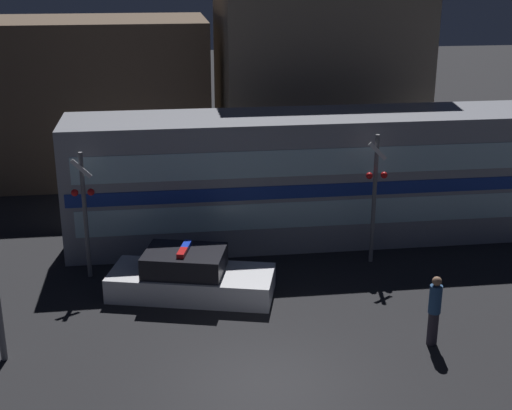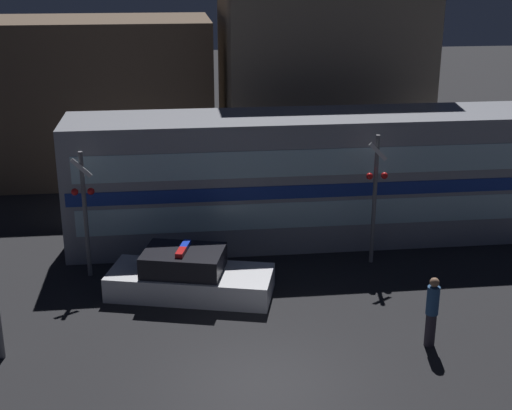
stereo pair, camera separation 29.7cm
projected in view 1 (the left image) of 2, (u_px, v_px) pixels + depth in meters
The scene contains 8 objects.
ground_plane at pixel (267, 386), 15.42m from camera, with size 120.00×120.00×0.00m, color black.
train at pixel (310, 177), 23.05m from camera, with size 15.54×2.87×4.13m.
police_car at pixel (190, 277), 19.49m from camera, with size 4.76×2.85×1.40m.
pedestrian at pixel (434, 310), 16.83m from camera, with size 0.30×0.30×1.77m.
crossing_signal_near at pixel (375, 193), 21.06m from camera, with size 0.65×0.29×3.97m.
crossing_signal_far at pixel (85, 210), 20.06m from camera, with size 0.65×0.29×3.73m.
building_left at pixel (96, 98), 29.83m from camera, with size 9.30×5.81×6.47m.
building_center at pixel (315, 53), 29.47m from camera, with size 7.86×7.00×10.13m.
Camera 1 is at (-2.03, -13.13, 8.77)m, focal length 50.00 mm.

